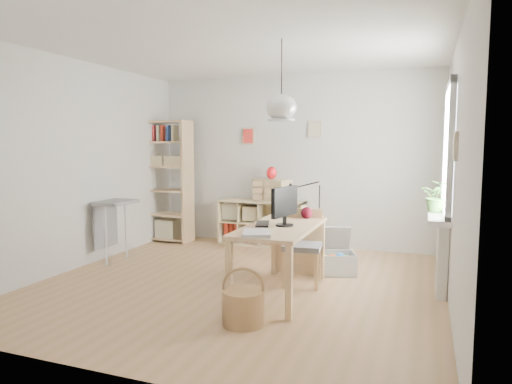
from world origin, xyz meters
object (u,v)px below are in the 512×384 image
(tall_bookshelf, at_px, (167,176))
(storage_chest, at_px, (333,259))
(drawer_chest, at_px, (272,190))
(desk, at_px, (281,234))
(monitor, at_px, (285,204))
(chair, at_px, (303,242))
(cube_shelf, at_px, (261,226))

(tall_bookshelf, bearing_deg, storage_chest, -17.69)
(tall_bookshelf, height_order, drawer_chest, tall_bookshelf)
(storage_chest, bearing_deg, desk, -130.63)
(tall_bookshelf, bearing_deg, desk, -37.01)
(desk, relative_size, tall_bookshelf, 0.75)
(desk, height_order, drawer_chest, drawer_chest)
(desk, relative_size, monitor, 3.14)
(monitor, relative_size, drawer_chest, 0.78)
(drawer_chest, bearing_deg, chair, -37.95)
(tall_bookshelf, distance_m, chair, 3.16)
(tall_bookshelf, xyz_separation_m, chair, (2.72, -1.50, -0.60))
(cube_shelf, xyz_separation_m, drawer_chest, (0.20, -0.04, 0.60))
(cube_shelf, relative_size, monitor, 2.93)
(tall_bookshelf, distance_m, monitor, 3.29)
(cube_shelf, xyz_separation_m, tall_bookshelf, (-1.56, -0.28, 0.79))
(cube_shelf, distance_m, drawer_chest, 0.63)
(tall_bookshelf, distance_m, drawer_chest, 1.79)
(chair, height_order, monitor, monitor)
(chair, distance_m, drawer_chest, 2.03)
(cube_shelf, xyz_separation_m, chair, (1.16, -1.78, 0.19))
(chair, xyz_separation_m, drawer_chest, (-0.96, 1.74, 0.40))
(drawer_chest, bearing_deg, tall_bookshelf, -148.98)
(desk, bearing_deg, tall_bookshelf, 142.99)
(tall_bookshelf, relative_size, chair, 2.32)
(desk, xyz_separation_m, monitor, (0.05, -0.01, 0.33))
(desk, distance_m, monitor, 0.33)
(chair, height_order, storage_chest, chair)
(cube_shelf, relative_size, storage_chest, 1.92)
(storage_chest, height_order, drawer_chest, drawer_chest)
(desk, height_order, cube_shelf, desk)
(tall_bookshelf, bearing_deg, monitor, -36.71)
(desk, distance_m, tall_bookshelf, 3.27)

